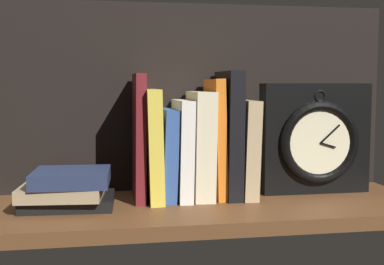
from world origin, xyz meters
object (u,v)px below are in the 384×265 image
Objects in this scene: book_cream_twain at (200,145)px; book_black_skeptic at (228,134)px; book_orange_pandolfini at (215,138)px; book_stack_side at (68,189)px; book_yellow_seinlanguage at (152,144)px; book_white_catcher at (182,149)px; book_maroon_dawkins at (139,137)px; book_blue_modern at (167,154)px; framed_clock at (316,139)px; book_tan_shortstories at (244,148)px.

book_black_skeptic is at bearing 0.00° from book_cream_twain.
book_stack_side is (-28.68, -5.01, -8.39)cm from book_orange_pandolfini.
book_black_skeptic reaches higher than book_yellow_seinlanguage.
book_black_skeptic reaches higher than book_white_catcher.
book_white_catcher is at bearing 0.00° from book_maroon_dawkins.
book_yellow_seinlanguage is at bearing 180.00° from book_white_catcher.
framed_clock is (30.84, -0.39, 2.38)cm from book_blue_modern.
book_maroon_dawkins reaches higher than book_cream_twain.
book_tan_shortstories reaches higher than book_stack_side.
book_blue_modern is 10.10cm from book_orange_pandolfini.
book_stack_side is (-21.93, -5.01, -6.31)cm from book_white_catcher.
book_yellow_seinlanguage reaches higher than book_stack_side.
book_cream_twain is at bearing -0.00° from book_white_catcher.
book_orange_pandolfini is 1.36× the size of book_stack_side.
book_black_skeptic is at bearing -180.00° from book_tan_shortstories.
book_orange_pandolfini is at bearing 0.00° from book_blue_modern.
book_cream_twain is (9.44, -0.00, -0.22)cm from book_yellow_seinlanguage.
book_black_skeptic reaches higher than book_orange_pandolfini.
framed_clock is at bearing -1.21° from book_black_skeptic.
framed_clock is (33.82, -0.39, 0.44)cm from book_yellow_seinlanguage.
book_white_catcher is 0.86× the size of framed_clock.
book_yellow_seinlanguage is 1.11× the size of book_white_catcher.
framed_clock reaches higher than book_yellow_seinlanguage.
book_orange_pandolfini is at bearing 9.90° from book_stack_side.
book_blue_modern is 0.91× the size of book_tan_shortstories.
book_tan_shortstories is at bearing 0.00° from book_white_catcher.
book_maroon_dawkins is 1.39× the size of book_blue_modern.
book_cream_twain is at bearing 180.00° from book_black_skeptic.
book_white_catcher is at bearing 180.00° from book_black_skeptic.
book_cream_twain is 9.14cm from book_tan_shortstories.
book_yellow_seinlanguage is 0.86× the size of book_black_skeptic.
book_cream_twain is (12.08, -0.00, -1.72)cm from book_maroon_dawkins.
book_orange_pandolfini is (3.19, 0.00, 1.24)cm from book_cream_twain.
framed_clock is (36.45, -0.39, -1.06)cm from book_maroon_dawkins.
book_maroon_dawkins is 1.04× the size of book_orange_pandolfini.
book_yellow_seinlanguage is 0.91× the size of book_orange_pandolfini.
book_cream_twain reaches higher than book_white_catcher.
book_white_catcher is at bearing 0.00° from book_yellow_seinlanguage.
book_cream_twain is at bearing 179.09° from framed_clock.
book_yellow_seinlanguage is 33.82cm from framed_clock.
book_tan_shortstories is 35.51cm from book_stack_side.
book_yellow_seinlanguage is 9.45cm from book_cream_twain.
book_maroon_dawkins is 17.98cm from book_black_skeptic.
book_tan_shortstories is at bearing 0.00° from book_yellow_seinlanguage.
book_orange_pandolfini is 1.22× the size of book_tan_shortstories.
book_maroon_dawkins reaches higher than book_tan_shortstories.
framed_clock reaches higher than book_white_catcher.
book_blue_modern is at bearing 180.00° from book_orange_pandolfini.
book_maroon_dawkins is 6.57cm from book_blue_modern.
book_cream_twain is at bearing 11.11° from book_stack_side.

